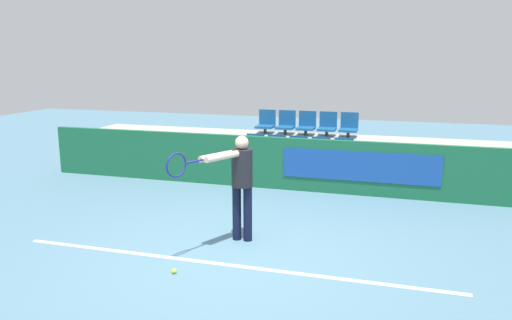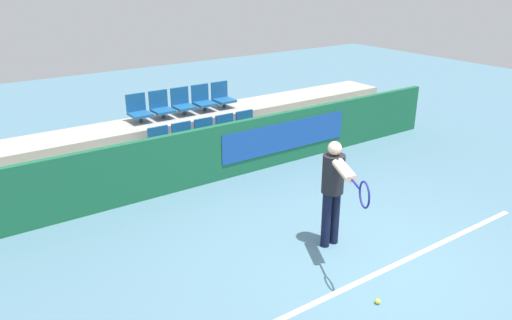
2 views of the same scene
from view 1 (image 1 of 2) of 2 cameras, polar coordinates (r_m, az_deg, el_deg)
ground_plane at (r=7.00m, az=-2.63°, el=-10.88°), size 30.00×30.00×0.00m
court_baseline at (r=6.73m, az=-3.51°, el=-11.83°), size 6.05×0.08×0.01m
barrier_wall at (r=10.11m, az=4.07°, el=-0.46°), size 10.92×0.14×1.07m
bleacher_tier_front at (r=10.74m, az=4.57°, el=-1.46°), size 10.52×0.99×0.43m
bleacher_tier_middle at (r=11.64m, az=5.60°, el=0.68°), size 10.52×0.99×0.87m
stadium_chair_0 at (r=10.99m, az=-0.23°, el=1.32°), size 0.40×0.43×0.55m
stadium_chair_1 at (r=10.87m, az=2.23°, el=1.18°), size 0.40×0.43×0.55m
stadium_chair_2 at (r=10.76m, az=4.75°, el=1.04°), size 0.40×0.43×0.55m
stadium_chair_3 at (r=10.67m, az=7.30°, el=0.89°), size 0.40×0.43×0.55m
stadium_chair_4 at (r=10.61m, az=9.90°, el=0.74°), size 0.40×0.43×0.55m
stadium_chair_5 at (r=11.86m, az=1.15°, el=4.24°), size 0.40×0.43×0.55m
stadium_chair_6 at (r=11.75m, az=3.44°, el=4.14°), size 0.40×0.43×0.55m
stadium_chair_7 at (r=11.65m, az=5.78°, el=4.03°), size 0.40×0.43×0.55m
stadium_chair_8 at (r=11.57m, az=8.16°, el=3.92°), size 0.40×0.43×0.55m
stadium_chair_9 at (r=11.51m, az=10.56°, el=3.79°), size 0.40×0.43×0.55m
tennis_player at (r=7.21m, az=-2.02°, el=-2.05°), size 0.77×1.37×1.58m
tennis_ball at (r=6.54m, az=-9.34°, el=-12.41°), size 0.07×0.07×0.07m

